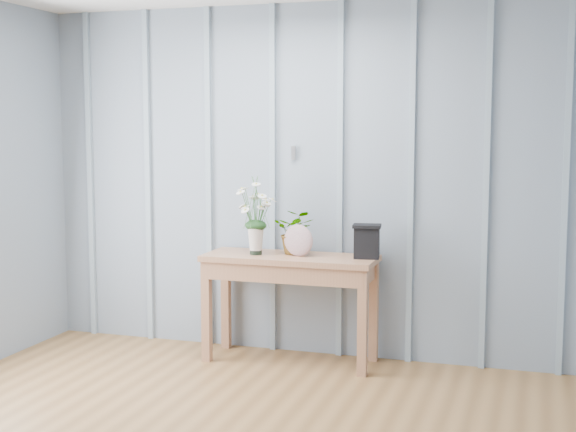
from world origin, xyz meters
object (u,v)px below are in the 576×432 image
(sideboard, at_px, (290,272))
(daisy_vase, at_px, (256,207))
(felt_disc_vessel, at_px, (298,240))
(carved_box, at_px, (367,241))

(sideboard, xyz_separation_m, daisy_vase, (-0.24, -0.04, 0.45))
(daisy_vase, distance_m, felt_disc_vessel, 0.38)
(daisy_vase, bearing_deg, carved_box, 5.92)
(sideboard, height_order, carved_box, carved_box)
(daisy_vase, relative_size, felt_disc_vessel, 2.41)
(felt_disc_vessel, bearing_deg, carved_box, 17.64)
(felt_disc_vessel, xyz_separation_m, carved_box, (0.46, 0.06, 0.01))
(sideboard, distance_m, daisy_vase, 0.51)
(carved_box, bearing_deg, sideboard, -175.23)
(felt_disc_vessel, distance_m, carved_box, 0.47)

